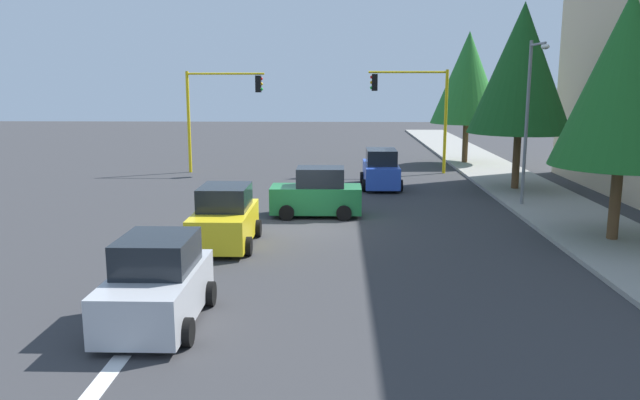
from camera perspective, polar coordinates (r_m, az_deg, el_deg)
name	(u,v)px	position (r m, az deg, el deg)	size (l,w,h in m)	color
ground_plane	(304,227)	(23.41, -1.50, -2.48)	(120.00, 120.00, 0.00)	#353538
sidewalk_kerb	(544,201)	(29.72, 19.72, -0.11)	(80.00, 4.00, 0.15)	gray
lane_arrow_near	(117,363)	(13.16, -17.95, -13.88)	(2.40, 1.10, 1.10)	silver
traffic_signal_far_right	(218,102)	(37.42, -9.25, 8.83)	(0.36, 4.59, 5.90)	yellow
traffic_signal_far_left	(416,101)	(37.03, 8.69, 8.91)	(0.36, 4.59, 5.99)	yellow
street_lamp_curbside	(530,106)	(27.54, 18.58, 8.11)	(2.15, 0.28, 7.00)	slate
tree_roadside_near	(626,80)	(22.71, 26.05, 9.81)	(4.50, 4.50, 8.24)	brown
tree_roadside_far	(468,78)	(41.57, 13.30, 10.76)	(4.60, 4.60, 8.43)	brown
tree_roadside_mid	(522,68)	(31.96, 17.86, 11.31)	(4.92, 4.92, 9.03)	brown
car_yellow	(225,219)	(20.93, -8.66, -1.69)	(3.88, 2.10, 1.98)	yellow
car_blue	(381,170)	(32.05, 5.55, 2.73)	(4.11, 1.99, 1.98)	blue
car_green	(317,194)	(25.16, -0.27, 0.54)	(1.94, 3.61, 1.98)	#1E7238
car_silver	(157,285)	(14.59, -14.61, -7.46)	(3.81, 2.11, 1.98)	#B2B5BA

